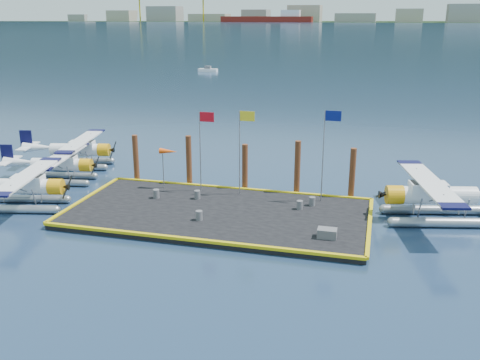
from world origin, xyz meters
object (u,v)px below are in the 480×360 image
object	(u,v)px
seaplane_d	(434,198)
windsock	(168,152)
seaplane_b	(60,166)
drum_5	(197,195)
piling_1	(189,162)
drum_4	(312,201)
flagpole_blue	(327,142)
seaplane_c	(78,151)
drum_2	(300,205)
piling_0	(136,160)
piling_3	(297,169)
drum_0	(156,194)
seaplane_a	(24,189)
flagpole_yellow	(242,140)
piling_2	(245,169)
crate	(327,233)
flagpole_red	(203,139)
piling_4	(352,175)
drum_3	(199,215)

from	to	relation	value
seaplane_d	windsock	distance (m)	19.06
seaplane_b	drum_5	xyz separation A→B (m)	(12.47, -2.16, -0.63)
drum_5	piling_1	xyz separation A→B (m)	(-1.83, 3.39, 1.39)
drum_4	windsock	distance (m)	11.37
drum_4	flagpole_blue	world-z (taller)	flagpole_blue
seaplane_c	drum_2	world-z (taller)	seaplane_c
windsock	piling_0	distance (m)	4.02
drum_2	windsock	distance (m)	10.81
seaplane_c	flagpole_blue	world-z (taller)	flagpole_blue
seaplane_b	piling_3	world-z (taller)	piling_3
windsock	drum_0	bearing A→B (deg)	-91.79
seaplane_a	flagpole_yellow	xyz separation A→B (m)	(14.39, 5.63, 3.08)
seaplane_d	piling_3	xyz separation A→B (m)	(-9.44, 2.48, 0.56)
seaplane_c	seaplane_d	bearing A→B (deg)	67.43
drum_5	piling_2	distance (m)	4.48
windsock	piling_0	size ratio (longest dim) A/B	0.78
piling_1	flagpole_yellow	bearing A→B (deg)	-18.79
crate	piling_0	distance (m)	18.06
flagpole_red	piling_1	xyz separation A→B (m)	(-1.71, 1.60, -2.30)
drum_2	piling_1	world-z (taller)	piling_1
flagpole_yellow	flagpole_red	bearing A→B (deg)	180.00
drum_2	flagpole_yellow	bearing A→B (deg)	155.85
drum_2	windsock	size ratio (longest dim) A/B	0.19
drum_2	piling_2	world-z (taller)	piling_2
drum_4	flagpole_blue	size ratio (longest dim) A/B	0.09
piling_4	drum_4	bearing A→B (deg)	-132.54
seaplane_c	drum_0	distance (m)	12.79
seaplane_c	piling_4	distance (m)	24.36
piling_2	seaplane_d	bearing A→B (deg)	-10.47
drum_4	drum_0	bearing A→B (deg)	-173.44
piling_0	windsock	bearing A→B (deg)	-24.73
piling_4	piling_1	bearing A→B (deg)	180.00
seaplane_d	piling_3	size ratio (longest dim) A/B	2.40
drum_2	flagpole_yellow	size ratio (longest dim) A/B	0.10
drum_2	piling_0	bearing A→B (deg)	165.15
crate	flagpole_red	bearing A→B (deg)	146.72
drum_2	piling_4	world-z (taller)	piling_4
crate	piling_4	size ratio (longest dim) A/B	0.28
seaplane_a	drum_2	xyz separation A→B (m)	(18.98, 3.58, -0.73)
drum_2	piling_1	bearing A→B (deg)	158.51
drum_4	flagpole_red	bearing A→B (deg)	172.36
drum_4	piling_1	size ratio (longest dim) A/B	0.15
seaplane_c	seaplane_d	world-z (taller)	seaplane_d
piling_3	piling_2	bearing A→B (deg)	180.00
seaplane_b	piling_2	bearing A→B (deg)	84.41
drum_3	crate	distance (m)	8.33
drum_0	flagpole_yellow	size ratio (longest dim) A/B	0.10
crate	drum_3	bearing A→B (deg)	174.64
seaplane_a	drum_5	distance (m)	12.16
seaplane_d	piling_0	size ratio (longest dim) A/B	2.58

